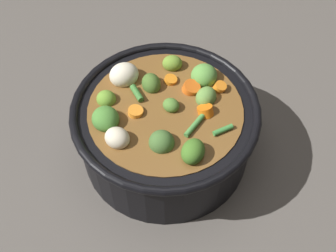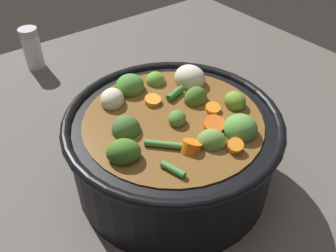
{
  "view_description": "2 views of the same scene",
  "coord_description": "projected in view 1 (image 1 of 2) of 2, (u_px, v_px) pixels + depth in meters",
  "views": [
    {
      "loc": [
        -0.39,
        0.07,
        0.6
      ],
      "look_at": [
        -0.02,
        -0.0,
        0.09
      ],
      "focal_mm": 43.4,
      "sensor_mm": 36.0,
      "label": 1
    },
    {
      "loc": [
        -0.23,
        -0.29,
        0.41
      ],
      "look_at": [
        -0.0,
        0.01,
        0.1
      ],
      "focal_mm": 38.4,
      "sensor_mm": 36.0,
      "label": 2
    }
  ],
  "objects": [
    {
      "name": "cooking_pot",
      "position": [
        165.0,
        128.0,
        0.67
      ],
      "size": [
        0.3,
        0.3,
        0.14
      ],
      "color": "black",
      "rests_on": "ground_plane"
    },
    {
      "name": "ground_plane",
      "position": [
        166.0,
        149.0,
        0.72
      ],
      "size": [
        1.1,
        1.1,
        0.0
      ],
      "primitive_type": "plane",
      "color": "#514C47"
    }
  ]
}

